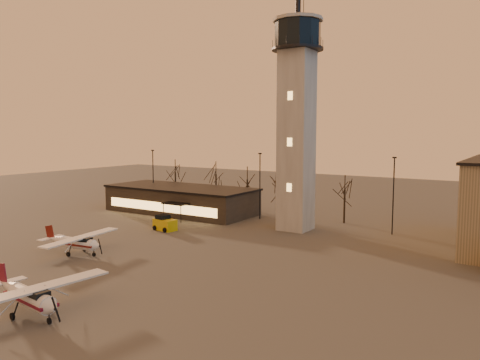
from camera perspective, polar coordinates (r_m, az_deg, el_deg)
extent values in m
plane|color=#484642|center=(41.04, -12.54, -13.25)|extent=(220.00, 220.00, 0.00)
cube|color=gray|center=(63.48, 6.89, 4.65)|extent=(4.00, 4.00, 24.00)
cylinder|color=black|center=(64.37, 7.03, 15.53)|extent=(6.80, 6.80, 0.30)
cylinder|color=black|center=(64.70, 7.05, 17.14)|extent=(6.00, 6.00, 3.40)
cylinder|color=gray|center=(65.10, 7.07, 18.78)|extent=(6.60, 6.60, 0.40)
cylinder|color=black|center=(65.43, 7.09, 19.98)|extent=(0.70, 0.70, 2.40)
cube|color=black|center=(78.08, -7.23, -2.48)|extent=(25.00, 10.00, 4.00)
cube|color=black|center=(77.80, -7.25, -0.92)|extent=(25.40, 10.40, 0.30)
cube|color=#EDAA53|center=(74.42, -9.71, -3.25)|extent=(22.00, 0.08, 1.40)
cube|color=black|center=(70.91, -7.88, -2.86)|extent=(4.00, 2.00, 0.20)
cylinder|color=black|center=(84.49, -10.54, 0.15)|extent=(0.16, 0.16, 10.00)
cube|color=black|center=(84.14, -10.60, 3.58)|extent=(0.50, 0.25, 0.18)
cylinder|color=black|center=(71.27, 2.44, -0.81)|extent=(0.16, 0.16, 10.00)
cube|color=black|center=(70.86, 2.46, 3.24)|extent=(0.50, 0.25, 0.18)
cylinder|color=black|center=(63.63, 18.18, -1.93)|extent=(0.16, 0.16, 10.00)
cube|color=black|center=(63.16, 18.33, 2.62)|extent=(0.50, 0.25, 0.18)
cylinder|color=black|center=(89.15, -7.87, -0.88)|extent=(0.28, 0.28, 5.74)
cylinder|color=black|center=(79.75, 0.89, -1.80)|extent=(0.28, 0.28, 5.25)
cylinder|color=black|center=(71.82, 5.31, -2.33)|extent=(0.28, 0.28, 6.16)
cylinder|color=black|center=(70.13, 12.61, -3.14)|extent=(0.28, 0.28, 4.97)
cylinder|color=black|center=(85.80, -2.94, -1.14)|extent=(0.28, 0.28, 5.60)
cylinder|color=silver|center=(38.21, -24.06, -13.04)|extent=(4.90, 1.88, 1.35)
cone|color=silver|center=(35.85, -21.98, -14.23)|extent=(1.07, 1.39, 1.29)
cone|color=silver|center=(41.22, -26.33, -11.53)|extent=(2.61, 1.42, 1.14)
cube|color=black|center=(37.18, -23.35, -12.79)|extent=(1.67, 1.26, 0.73)
cube|color=maroon|center=(38.40, -24.20, -13.04)|extent=(5.74, 2.01, 0.23)
cube|color=silver|center=(37.52, -23.75, -12.08)|extent=(2.83, 11.54, 0.15)
cube|color=silver|center=(42.01, -26.88, -11.08)|extent=(1.32, 3.51, 0.08)
cube|color=maroon|center=(41.91, -26.98, -10.09)|extent=(1.44, 0.24, 1.76)
cylinder|color=white|center=(54.49, -19.13, -7.32)|extent=(4.51, 1.81, 1.24)
cone|color=white|center=(52.76, -17.10, -7.69)|extent=(1.01, 1.29, 1.18)
cone|color=white|center=(56.73, -21.49, -6.74)|extent=(2.41, 1.34, 1.05)
cube|color=black|center=(53.75, -18.41, -7.01)|extent=(1.55, 1.18, 0.67)
cube|color=#5B130D|center=(54.63, -19.27, -7.35)|extent=(5.27, 1.95, 0.21)
cube|color=white|center=(54.00, -18.79, -6.62)|extent=(2.81, 10.59, 0.13)
cube|color=white|center=(57.33, -22.09, -6.54)|extent=(1.27, 3.23, 0.08)
cube|color=#5B130D|center=(57.26, -22.18, -5.87)|extent=(1.32, 0.25, 1.62)
cube|color=gold|center=(64.60, -9.13, -5.40)|extent=(3.49, 2.23, 1.52)
cube|color=black|center=(64.77, -9.39, -4.60)|extent=(1.74, 1.74, 0.87)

